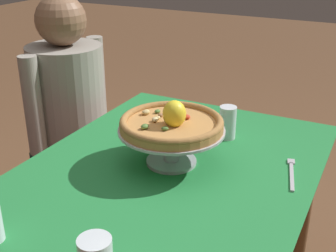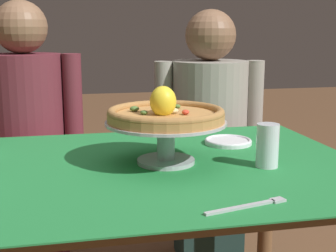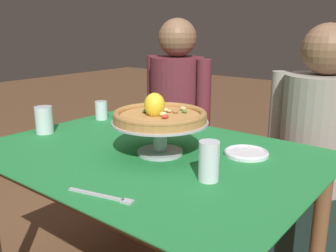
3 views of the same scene
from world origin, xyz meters
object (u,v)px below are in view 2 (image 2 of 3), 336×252
Objects in this scene: pizza_stand at (166,134)px; diner_right at (209,144)px; pizza at (166,113)px; diner_left at (29,156)px; side_plate at (228,141)px; dinner_fork at (250,205)px; water_glass_side_right at (267,148)px.

pizza_stand is 0.84m from diner_right.
diner_left is (-0.45, 0.70, -0.29)m from pizza.
side_plate is at bearing 35.69° from pizza_stand.
dinner_fork is (0.11, -0.38, -0.15)m from pizza.
pizza is 0.42m from dinner_fork.
water_glass_side_right is at bearing -19.67° from pizza_stand.
dinner_fork is 1.14m from diner_right.
pizza_stand is 0.06m from pizza.
pizza_stand is 0.29× the size of diner_right.
diner_left is (-0.56, 1.08, -0.14)m from dinner_fork.
diner_left is at bearing 132.37° from water_glass_side_right.
pizza reaches higher than water_glass_side_right.
pizza is 0.31m from water_glass_side_right.
side_plate reaches higher than dinner_fork.
diner_left is at bearing -178.26° from diner_right.
diner_left reaches higher than dinner_fork.
diner_left is at bearing 144.20° from side_plate.
side_plate is at bearing 75.47° from dinner_fork.
water_glass_side_right is at bearing -86.67° from side_plate.
pizza is 1.64× the size of dinner_fork.
water_glass_side_right is 0.10× the size of diner_left.
pizza is at bearing -144.27° from side_plate.
diner_left reaches higher than diner_right.
side_plate is at bearing 93.33° from water_glass_side_right.
pizza_stand is 2.83× the size of water_glass_side_right.
water_glass_side_right is 0.10× the size of diner_right.
pizza_stand is 1.04× the size of pizza.
dinner_fork is (0.11, -0.38, -0.08)m from pizza_stand.
diner_right is (0.81, 0.02, 0.00)m from diner_left.
diner_left is 0.81m from diner_right.
dinner_fork is at bearing -120.09° from water_glass_side_right.
water_glass_side_right is at bearing -95.62° from diner_right.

